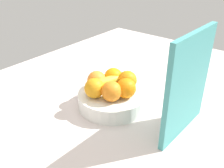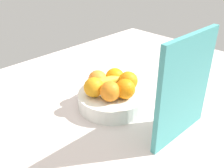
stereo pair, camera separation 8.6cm
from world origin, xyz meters
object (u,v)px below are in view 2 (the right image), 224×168
at_px(orange_back_right, 94,87).
at_px(banana_bunch, 110,83).
at_px(orange_front_right, 128,81).
at_px(orange_top_stack, 110,91).
at_px(cutting_board, 185,89).
at_px(orange_center, 115,77).
at_px(fruit_bowl, 112,99).
at_px(orange_back_left, 98,80).
at_px(orange_front_left, 125,89).
at_px(jar_lid, 135,73).

xyz_separation_m(orange_back_right, banana_bunch, (-0.08, 0.01, -0.01)).
xyz_separation_m(orange_front_right, banana_bunch, (0.06, -0.05, -0.01)).
bearing_deg(orange_back_right, orange_top_stack, 108.29).
bearing_deg(cutting_board, orange_center, -91.09).
xyz_separation_m(orange_back_right, orange_top_stack, (-0.02, 0.07, 0.00)).
relative_size(banana_bunch, cutting_board, 0.48).
bearing_deg(orange_center, cutting_board, 86.94).
distance_m(fruit_bowl, orange_front_right, 0.10).
height_order(orange_back_left, banana_bunch, orange_back_left).
bearing_deg(orange_front_left, banana_bunch, -90.35).
bearing_deg(fruit_bowl, cutting_board, 96.70).
bearing_deg(orange_back_right, cutting_board, 107.35).
bearing_deg(jar_lid, fruit_bowl, 22.66).
relative_size(fruit_bowl, orange_back_right, 3.51).
relative_size(orange_back_right, orange_top_stack, 1.00).
xyz_separation_m(orange_center, jar_lid, (-0.24, -0.09, -0.09)).
xyz_separation_m(orange_front_left, banana_bunch, (-0.00, -0.08, -0.01)).
relative_size(fruit_bowl, cutting_board, 0.76).
distance_m(orange_front_left, jar_lid, 0.34).
height_order(fruit_bowl, orange_back_left, orange_back_left).
height_order(banana_bunch, jar_lid, banana_bunch).
bearing_deg(orange_top_stack, orange_back_left, -107.02).
height_order(orange_front_left, cutting_board, cutting_board).
bearing_deg(orange_top_stack, cutting_board, 107.10).
height_order(fruit_bowl, cutting_board, cutting_board).
bearing_deg(orange_top_stack, fruit_bowl, -142.82).
height_order(orange_back_left, jar_lid, orange_back_left).
xyz_separation_m(fruit_bowl, orange_front_left, (-0.01, 0.06, 0.07)).
bearing_deg(orange_front_left, orange_center, -114.29).
height_order(orange_front_left, orange_front_right, same).
xyz_separation_m(orange_front_left, orange_top_stack, (0.05, -0.03, 0.00)).
bearing_deg(orange_front_right, cutting_board, 83.02).
bearing_deg(jar_lid, orange_front_right, 33.79).
relative_size(orange_front_right, orange_back_right, 1.00).
bearing_deg(banana_bunch, orange_front_left, 89.65).
height_order(orange_front_right, jar_lid, orange_front_right).
height_order(orange_center, orange_back_left, same).
distance_m(orange_center, jar_lid, 0.27).
bearing_deg(fruit_bowl, orange_back_left, -79.34).
xyz_separation_m(orange_front_right, jar_lid, (-0.22, -0.15, -0.09)).
distance_m(orange_center, orange_back_left, 0.07).
xyz_separation_m(cutting_board, jar_lid, (-0.25, -0.41, -0.17)).
bearing_deg(orange_center, fruit_bowl, 33.61).
relative_size(orange_center, orange_back_right, 1.00).
bearing_deg(banana_bunch, orange_top_stack, 46.59).
height_order(orange_back_left, cutting_board, cutting_board).
distance_m(orange_front_left, orange_top_stack, 0.06).
distance_m(orange_front_right, orange_back_left, 0.13).
bearing_deg(jar_lid, orange_back_left, 9.58).
relative_size(cutting_board, jar_lid, 4.67).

